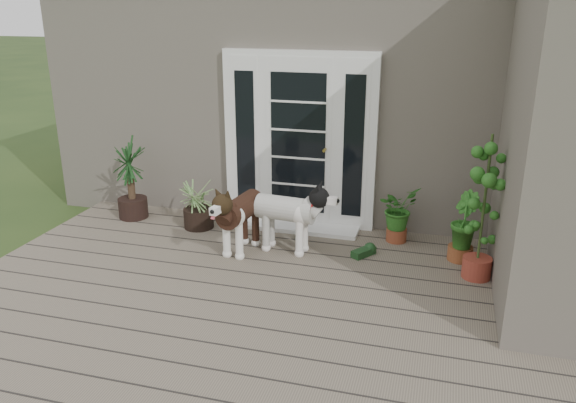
# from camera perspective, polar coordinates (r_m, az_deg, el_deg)

# --- Properties ---
(deck) EXTENTS (6.20, 4.60, 0.12)m
(deck) POSITION_cam_1_polar(r_m,az_deg,el_deg) (5.40, -2.93, -11.12)
(deck) COLOR #6B5B4C
(deck) RESTS_ON ground
(house_main) EXTENTS (7.40, 4.00, 3.10)m
(house_main) POSITION_cam_1_polar(r_m,az_deg,el_deg) (8.87, 5.83, 11.13)
(house_main) COLOR #665E54
(house_main) RESTS_ON ground
(door_unit) EXTENTS (1.90, 0.14, 2.15)m
(door_unit) POSITION_cam_1_polar(r_m,az_deg,el_deg) (7.01, 1.11, 6.11)
(door_unit) COLOR white
(door_unit) RESTS_ON deck
(door_step) EXTENTS (1.60, 0.40, 0.05)m
(door_step) POSITION_cam_1_polar(r_m,az_deg,el_deg) (7.14, 0.65, -2.48)
(door_step) COLOR white
(door_step) RESTS_ON deck
(brindle_dog) EXTENTS (0.50, 0.93, 0.74)m
(brindle_dog) POSITION_cam_1_polar(r_m,az_deg,el_deg) (6.39, -4.73, -1.91)
(brindle_dog) COLOR #3C2116
(brindle_dog) RESTS_ON deck
(white_dog) EXTENTS (0.92, 0.47, 0.74)m
(white_dog) POSITION_cam_1_polar(r_m,az_deg,el_deg) (6.37, -0.25, -1.89)
(white_dog) COLOR white
(white_dog) RESTS_ON deck
(spider_plant) EXTENTS (0.75, 0.75, 0.66)m
(spider_plant) POSITION_cam_1_polar(r_m,az_deg,el_deg) (7.15, -9.00, -0.08)
(spider_plant) COLOR #728E57
(spider_plant) RESTS_ON deck
(yucca) EXTENTS (0.76, 0.76, 1.03)m
(yucca) POSITION_cam_1_polar(r_m,az_deg,el_deg) (7.62, -15.47, 2.12)
(yucca) COLOR black
(yucca) RESTS_ON deck
(herb_a) EXTENTS (0.64, 0.64, 0.59)m
(herb_a) POSITION_cam_1_polar(r_m,az_deg,el_deg) (6.79, 10.89, -1.59)
(herb_a) COLOR #1E5418
(herb_a) RESTS_ON deck
(herb_b) EXTENTS (0.43, 0.43, 0.57)m
(herb_b) POSITION_cam_1_polar(r_m,az_deg,el_deg) (6.46, 16.99, -3.31)
(herb_b) COLOR #2B651D
(herb_b) RESTS_ON deck
(herb_c) EXTENTS (0.36, 0.36, 0.49)m
(herb_c) POSITION_cam_1_polar(r_m,az_deg,el_deg) (6.89, 20.81, -2.68)
(herb_c) COLOR #1B4E16
(herb_c) RESTS_ON deck
(sapling) EXTENTS (0.46, 0.46, 1.55)m
(sapling) POSITION_cam_1_polar(r_m,az_deg,el_deg) (5.93, 19.00, -0.43)
(sapling) COLOR #1F5A19
(sapling) RESTS_ON deck
(clog_left) EXTENTS (0.18, 0.30, 0.08)m
(clog_left) POSITION_cam_1_polar(r_m,az_deg,el_deg) (6.87, 1.19, -3.24)
(clog_left) COLOR black
(clog_left) RESTS_ON deck
(clog_right) EXTENTS (0.33, 0.38, 0.10)m
(clog_right) POSITION_cam_1_polar(r_m,az_deg,el_deg) (6.42, 7.56, -4.96)
(clog_right) COLOR #173A18
(clog_right) RESTS_ON deck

